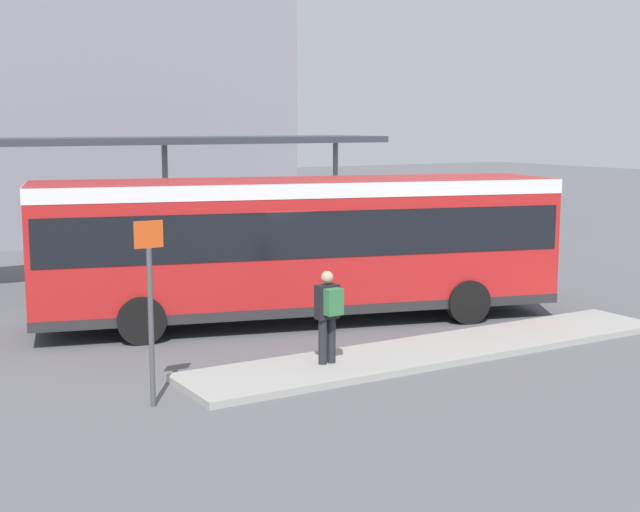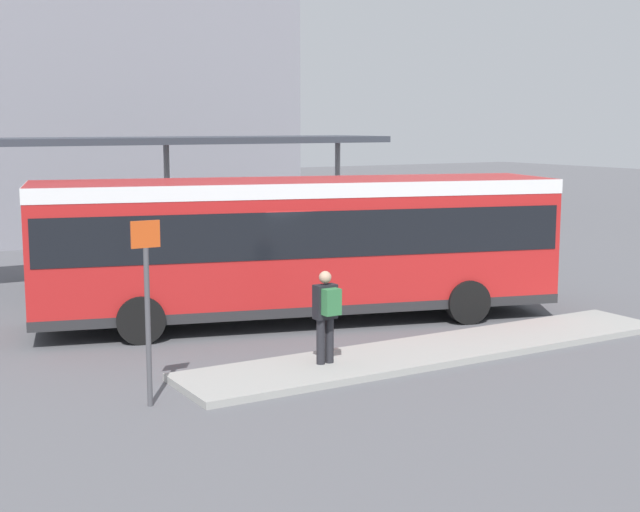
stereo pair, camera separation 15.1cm
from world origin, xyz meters
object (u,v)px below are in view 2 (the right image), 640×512
Objects in this scene: pedestrian_waiting at (326,311)px; bicycle_red at (444,249)px; platform_sign at (147,304)px; bicycle_orange at (467,252)px; potted_planter_far_side at (183,260)px; bicycle_green at (488,257)px; potted_planter_near_shelter at (347,253)px; bicycle_blue at (482,253)px; city_bus at (298,239)px.

bicycle_red is (9.53, 8.80, -0.68)m from pedestrian_waiting.
pedestrian_waiting is 0.57× the size of platform_sign.
pedestrian_waiting is at bearing 122.87° from bicycle_red.
platform_sign is at bearing 127.19° from bicycle_orange.
pedestrian_waiting reaches higher than potted_planter_far_side.
potted_planter_far_side is (-9.17, 0.18, 0.43)m from bicycle_orange.
bicycle_green is 1.43× the size of potted_planter_near_shelter.
bicycle_orange is at bearing -0.69° from bicycle_blue.
platform_sign is at bearing 120.40° from bicycle_green.
pedestrian_waiting is at bearing -94.92° from potted_planter_far_side.
bicycle_orange is at bearing 32.70° from platform_sign.
bicycle_green is 14.69m from platform_sign.
bicycle_red is 8.83m from potted_planter_far_side.
bicycle_orange is at bearing -1.10° from potted_planter_far_side.
pedestrian_waiting is at bearing -96.65° from city_bus.
bicycle_green is (8.02, 3.08, -1.40)m from city_bus.
potted_planter_far_side is at bearing 65.16° from platform_sign.
bicycle_red is at bearing 1.60° from bicycle_green.
potted_planter_far_side is at bearing 84.74° from bicycle_blue.
city_bus reaches higher than pedestrian_waiting.
potted_planter_far_side reaches higher than bicycle_orange.
potted_planter_far_side is 9.54m from platform_sign.
pedestrian_waiting is 0.98× the size of bicycle_red.
bicycle_green is 1.40m from bicycle_orange.
bicycle_orange is 15.69m from platform_sign.
bicycle_red is at bearing 11.14° from potted_planter_near_shelter.
pedestrian_waiting is 9.69m from potted_planter_near_shelter.
bicycle_red is 0.58× the size of platform_sign.
city_bus is 4.79m from potted_planter_far_side.
city_bus is at bearing -23.52° from pedestrian_waiting.
bicycle_green is 1.14× the size of bicycle_orange.
pedestrian_waiting reaches higher than potted_planter_near_shelter.
bicycle_blue is 0.64× the size of platform_sign.
bicycle_blue reaches higher than bicycle_red.
city_bus is 6.25m from platform_sign.
bicycle_orange is 4.44m from potted_planter_near_shelter.
potted_planter_near_shelter reaches higher than bicycle_blue.
potted_planter_near_shelter reaches higher than bicycle_red.
potted_planter_near_shelter is 4.75m from potted_planter_far_side.
pedestrian_waiting is at bearing 126.82° from bicycle_green.
city_bus reaches higher than platform_sign.
pedestrian_waiting is 11.72m from bicycle_green.
pedestrian_waiting is at bearing 127.08° from bicycle_blue.
bicycle_orange is 0.76m from bicycle_red.
platform_sign is at bearing -136.38° from potted_planter_near_shelter.
city_bus is at bearing -132.49° from potted_planter_near_shelter.
platform_sign is (-13.15, -7.77, 1.17)m from bicycle_blue.
bicycle_blue is 1.17× the size of bicycle_orange.
city_bus is 9.58m from bicycle_orange.
pedestrian_waiting reaches higher than bicycle_green.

